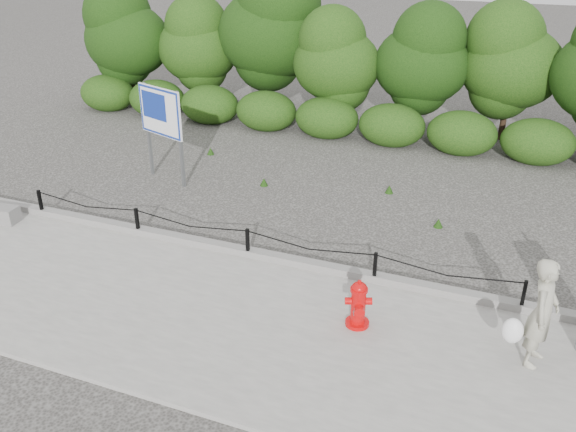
# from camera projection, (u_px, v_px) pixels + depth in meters

# --- Properties ---
(ground) EXTENTS (90.00, 90.00, 0.00)m
(ground) POSITION_uv_depth(u_px,v_px,m) (248.00, 260.00, 11.83)
(ground) COLOR #2D2B28
(ground) RESTS_ON ground
(sidewalk) EXTENTS (14.00, 4.00, 0.08)m
(sidewalk) POSITION_uv_depth(u_px,v_px,m) (197.00, 314.00, 10.14)
(sidewalk) COLOR gray
(sidewalk) RESTS_ON ground
(curb) EXTENTS (14.00, 0.22, 0.14)m
(curb) POSITION_uv_depth(u_px,v_px,m) (249.00, 252.00, 11.81)
(curb) COLOR slate
(curb) RESTS_ON sidewalk
(chain_barrier) EXTENTS (10.06, 0.06, 0.60)m
(chain_barrier) POSITION_uv_depth(u_px,v_px,m) (247.00, 239.00, 11.63)
(chain_barrier) COLOR black
(chain_barrier) RESTS_ON sidewalk
(treeline) EXTENTS (20.16, 3.65, 4.77)m
(treeline) POSITION_uv_depth(u_px,v_px,m) (365.00, 49.00, 18.35)
(treeline) COLOR black
(treeline) RESTS_ON ground
(fire_hydrant) EXTENTS (0.50, 0.50, 0.83)m
(fire_hydrant) POSITION_uv_depth(u_px,v_px,m) (358.00, 304.00, 9.63)
(fire_hydrant) COLOR red
(fire_hydrant) RESTS_ON sidewalk
(pedestrian) EXTENTS (0.77, 0.69, 1.70)m
(pedestrian) POSITION_uv_depth(u_px,v_px,m) (541.00, 314.00, 8.65)
(pedestrian) COLOR #A09D89
(pedestrian) RESTS_ON sidewalk
(advertising_sign) EXTENTS (1.42, 0.58, 2.39)m
(advertising_sign) POSITION_uv_depth(u_px,v_px,m) (161.00, 116.00, 14.72)
(advertising_sign) COLOR slate
(advertising_sign) RESTS_ON ground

